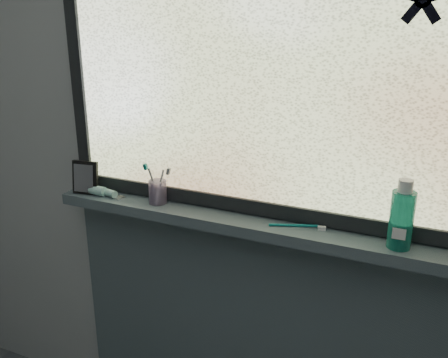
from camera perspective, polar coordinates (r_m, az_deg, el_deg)
wall_back at (r=1.66m, az=6.04°, el=3.24°), size 3.00×0.01×2.50m
windowsill at (r=1.68m, az=4.93°, el=-5.61°), size 1.62×0.14×0.04m
sill_apron at (r=2.00m, az=5.08°, el=-18.38°), size 1.62×0.02×0.98m
window_pane at (r=1.59m, az=6.12°, el=12.79°), size 1.50×0.01×1.00m
frame_bottom at (r=1.71m, az=5.52°, el=-3.46°), size 1.60×0.03×0.05m
frame_left at (r=1.97m, az=-16.48°, el=13.33°), size 0.05×0.03×1.10m
vanity_mirror at (r=1.98m, az=-15.57°, el=0.17°), size 0.11×0.07×0.13m
toothpaste_tube at (r=1.95m, az=-13.75°, el=-1.38°), size 0.21×0.06×0.04m
toothbrush_cup at (r=1.83m, az=-7.59°, el=-1.47°), size 0.07×0.07×0.09m
toothbrush_lying at (r=1.65m, az=7.96°, el=-5.19°), size 0.19×0.09×0.01m
mouthwash_bottle at (r=1.55m, az=19.69°, el=-3.82°), size 0.08×0.08×0.18m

